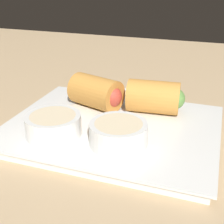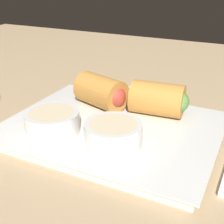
{
  "view_description": "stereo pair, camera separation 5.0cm",
  "coord_description": "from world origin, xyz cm",
  "px_view_note": "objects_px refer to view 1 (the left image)",
  "views": [
    {
      "loc": [
        -10.83,
        38.84,
        24.46
      ],
      "look_at": [
        2.6,
        0.18,
        5.57
      ],
      "focal_mm": 50.0,
      "sensor_mm": 36.0,
      "label": 1
    },
    {
      "loc": [
        -15.44,
        36.91,
        24.46
      ],
      "look_at": [
        2.6,
        0.18,
        5.57
      ],
      "focal_mm": 50.0,
      "sensor_mm": 36.0,
      "label": 2
    }
  ],
  "objects_px": {
    "serving_plate": "(112,129)",
    "dipping_bowl_far": "(53,125)",
    "spoon": "(164,101)",
    "dipping_bowl_near": "(117,132)"
  },
  "relations": [
    {
      "from": "dipping_bowl_near",
      "to": "spoon",
      "type": "xyz_separation_m",
      "value": [
        -0.03,
        -0.19,
        -0.03
      ]
    },
    {
      "from": "serving_plate",
      "to": "spoon",
      "type": "bearing_deg",
      "value": -110.82
    },
    {
      "from": "spoon",
      "to": "dipping_bowl_far",
      "type": "bearing_deg",
      "value": 58.87
    },
    {
      "from": "serving_plate",
      "to": "dipping_bowl_far",
      "type": "distance_m",
      "value": 0.09
    },
    {
      "from": "dipping_bowl_near",
      "to": "spoon",
      "type": "height_order",
      "value": "dipping_bowl_near"
    },
    {
      "from": "dipping_bowl_near",
      "to": "spoon",
      "type": "relative_size",
      "value": 0.45
    },
    {
      "from": "dipping_bowl_near",
      "to": "spoon",
      "type": "bearing_deg",
      "value": -98.76
    },
    {
      "from": "dipping_bowl_far",
      "to": "serving_plate",
      "type": "bearing_deg",
      "value": -139.05
    },
    {
      "from": "serving_plate",
      "to": "spoon",
      "type": "height_order",
      "value": "serving_plate"
    },
    {
      "from": "serving_plate",
      "to": "dipping_bowl_near",
      "type": "height_order",
      "value": "dipping_bowl_near"
    }
  ]
}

